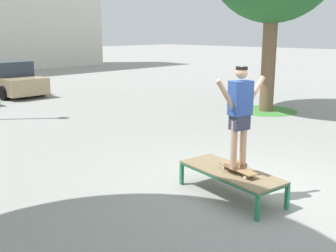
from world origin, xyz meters
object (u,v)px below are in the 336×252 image
at_px(skate_box, 231,173).
at_px(skateboard, 238,169).
at_px(skater, 240,110).
at_px(car_tan, 9,79).

bearing_deg(skate_box, skateboard, -99.94).
height_order(skate_box, skater, skater).
relative_size(skate_box, skateboard, 2.43).
bearing_deg(skateboard, skate_box, 80.06).
bearing_deg(car_tan, skate_box, -100.55).
bearing_deg(car_tan, skateboard, -100.55).
bearing_deg(skate_box, car_tan, 79.45).
distance_m(skateboard, skater, 0.99).
relative_size(skate_box, car_tan, 0.47).
height_order(skater, car_tan, skater).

